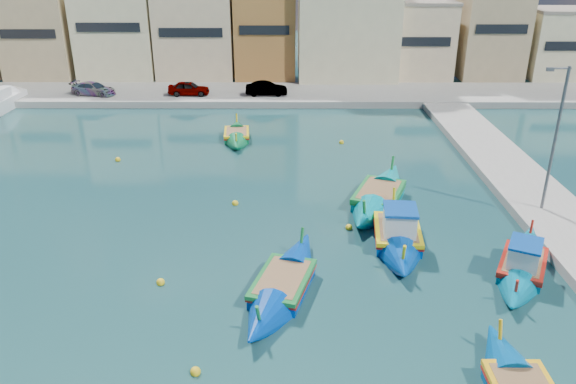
# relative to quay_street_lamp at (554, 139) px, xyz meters

# --- Properties ---
(ground) EXTENTS (160.00, 160.00, 0.00)m
(ground) POSITION_rel_quay_street_lamp_xyz_m (-17.44, -6.00, -4.34)
(ground) COLOR #153841
(ground) RESTS_ON ground
(north_quay) EXTENTS (80.00, 8.00, 0.60)m
(north_quay) POSITION_rel_quay_street_lamp_xyz_m (-17.44, 26.00, -4.04)
(north_quay) COLOR gray
(north_quay) RESTS_ON ground
(north_townhouses) EXTENTS (83.20, 7.87, 10.19)m
(north_townhouses) POSITION_rel_quay_street_lamp_xyz_m (-10.77, 33.36, 0.66)
(north_townhouses) COLOR beige
(north_townhouses) RESTS_ON ground
(quay_street_lamp) EXTENTS (1.18, 0.16, 8.00)m
(quay_street_lamp) POSITION_rel_quay_street_lamp_xyz_m (0.00, 0.00, 0.00)
(quay_street_lamp) COLOR #595B60
(quay_street_lamp) RESTS_ON ground
(parked_cars) EXTENTS (20.27, 2.62, 1.29)m
(parked_cars) POSITION_rel_quay_street_lamp_xyz_m (-24.01, 24.50, -3.11)
(parked_cars) COLOR #4C1919
(parked_cars) RESTS_ON north_quay
(luzzu_turquoise_cabin) EXTENTS (5.23, 7.99, 2.59)m
(luzzu_turquoise_cabin) POSITION_rel_quay_street_lamp_xyz_m (-3.07, -5.67, -4.02)
(luzzu_turquoise_cabin) COLOR #007296
(luzzu_turquoise_cabin) RESTS_ON ground
(luzzu_blue_cabin) EXTENTS (2.94, 8.79, 3.05)m
(luzzu_blue_cabin) POSITION_rel_quay_street_lamp_xyz_m (-8.10, -2.83, -3.96)
(luzzu_blue_cabin) COLOR #003EA1
(luzzu_blue_cabin) RESTS_ON ground
(luzzu_cyan_mid) EXTENTS (5.55, 9.68, 2.81)m
(luzzu_cyan_mid) POSITION_rel_quay_street_lamp_xyz_m (-8.34, 1.78, -4.04)
(luzzu_cyan_mid) COLOR #008A9C
(luzzu_cyan_mid) RESTS_ON ground
(luzzu_green) EXTENTS (2.32, 7.05, 2.18)m
(luzzu_green) POSITION_rel_quay_street_lamp_xyz_m (-17.36, 13.23, -4.10)
(luzzu_green) COLOR #0A6F3E
(luzzu_green) RESTS_ON ground
(luzzu_blue_south) EXTENTS (4.29, 8.92, 2.51)m
(luzzu_blue_south) POSITION_rel_quay_street_lamp_xyz_m (-13.64, -7.20, -4.07)
(luzzu_blue_south) COLOR #003AA8
(luzzu_blue_south) RESTS_ON ground
(yacht_north) EXTENTS (2.87, 9.50, 12.62)m
(yacht_north) POSITION_rel_quay_street_lamp_xyz_m (-39.34, 23.48, -3.84)
(yacht_north) COLOR white
(yacht_north) RESTS_ON ground
(mooring_buoys) EXTENTS (24.21, 24.74, 0.36)m
(mooring_buoys) POSITION_rel_quay_street_lamp_xyz_m (-13.97, -0.67, -4.26)
(mooring_buoys) COLOR yellow
(mooring_buoys) RESTS_ON ground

